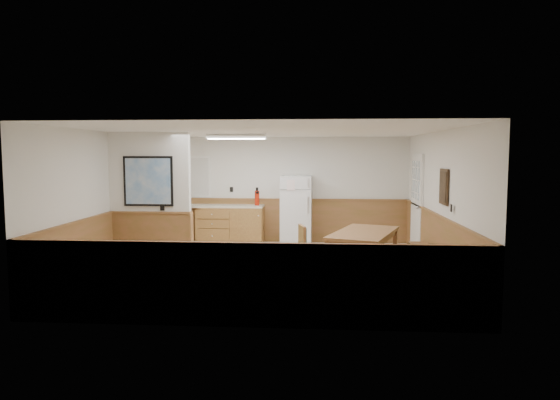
# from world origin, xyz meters

# --- Properties ---
(ground) EXTENTS (6.00, 6.00, 0.00)m
(ground) POSITION_xyz_m (0.00, 0.00, 0.00)
(ground) COLOR beige
(ground) RESTS_ON ground
(ceiling) EXTENTS (6.00, 6.00, 0.02)m
(ceiling) POSITION_xyz_m (0.00, 0.00, 2.50)
(ceiling) COLOR white
(ceiling) RESTS_ON back_wall
(back_wall) EXTENTS (6.00, 0.02, 2.50)m
(back_wall) POSITION_xyz_m (0.00, 3.00, 1.25)
(back_wall) COLOR white
(back_wall) RESTS_ON ground
(right_wall) EXTENTS (0.02, 6.00, 2.50)m
(right_wall) POSITION_xyz_m (3.00, 0.00, 1.25)
(right_wall) COLOR white
(right_wall) RESTS_ON ground
(left_wall) EXTENTS (0.02, 6.00, 2.50)m
(left_wall) POSITION_xyz_m (-3.00, 0.00, 1.25)
(left_wall) COLOR white
(left_wall) RESTS_ON ground
(wainscot_back) EXTENTS (6.00, 0.04, 1.00)m
(wainscot_back) POSITION_xyz_m (0.00, 2.98, 0.50)
(wainscot_back) COLOR #9F623F
(wainscot_back) RESTS_ON ground
(wainscot_right) EXTENTS (0.04, 6.00, 1.00)m
(wainscot_right) POSITION_xyz_m (2.98, 0.00, 0.50)
(wainscot_right) COLOR #9F623F
(wainscot_right) RESTS_ON ground
(wainscot_left) EXTENTS (0.04, 6.00, 1.00)m
(wainscot_left) POSITION_xyz_m (-2.98, 0.00, 0.50)
(wainscot_left) COLOR #9F623F
(wainscot_left) RESTS_ON ground
(partition_wall) EXTENTS (1.50, 0.20, 2.50)m
(partition_wall) POSITION_xyz_m (-2.25, 0.19, 1.23)
(partition_wall) COLOR white
(partition_wall) RESTS_ON ground
(kitchen_counter) EXTENTS (2.20, 0.61, 1.00)m
(kitchen_counter) POSITION_xyz_m (-1.21, 2.68, 0.46)
(kitchen_counter) COLOR olive
(kitchen_counter) RESTS_ON ground
(exterior_door) EXTENTS (0.07, 1.02, 2.15)m
(exterior_door) POSITION_xyz_m (2.96, 1.90, 1.05)
(exterior_door) COLOR white
(exterior_door) RESTS_ON ground
(kitchen_window) EXTENTS (0.80, 0.04, 1.00)m
(kitchen_window) POSITION_xyz_m (-2.10, 2.98, 1.55)
(kitchen_window) COLOR white
(kitchen_window) RESTS_ON back_wall
(wall_painting) EXTENTS (0.04, 0.50, 0.60)m
(wall_painting) POSITION_xyz_m (2.97, -0.30, 1.55)
(wall_painting) COLOR #382816
(wall_painting) RESTS_ON right_wall
(fluorescent_fixture) EXTENTS (1.20, 0.30, 0.09)m
(fluorescent_fixture) POSITION_xyz_m (-0.80, 1.30, 2.45)
(fluorescent_fixture) COLOR white
(fluorescent_fixture) RESTS_ON ceiling
(refrigerator) EXTENTS (0.72, 0.73, 1.60)m
(refrigerator) POSITION_xyz_m (0.37, 2.63, 0.80)
(refrigerator) COLOR white
(refrigerator) RESTS_ON ground
(dining_table) EXTENTS (1.45, 2.00, 0.75)m
(dining_table) POSITION_xyz_m (1.66, -0.15, 0.66)
(dining_table) COLOR #985838
(dining_table) RESTS_ON ground
(dining_bench) EXTENTS (0.38, 1.54, 0.45)m
(dining_bench) POSITION_xyz_m (2.72, -0.12, 0.34)
(dining_bench) COLOR #985838
(dining_bench) RESTS_ON ground
(dining_chair) EXTENTS (0.67, 0.53, 0.85)m
(dining_chair) POSITION_xyz_m (0.68, -0.14, 0.50)
(dining_chair) COLOR #985838
(dining_chair) RESTS_ON ground
(fire_extinguisher) EXTENTS (0.13, 0.13, 0.42)m
(fire_extinguisher) POSITION_xyz_m (-0.55, 2.69, 1.08)
(fire_extinguisher) COLOR red
(fire_extinguisher) RESTS_ON kitchen_counter
(soap_bottle) EXTENTS (0.08, 0.08, 0.21)m
(soap_bottle) POSITION_xyz_m (-2.15, 2.70, 1.01)
(soap_bottle) COLOR #18883A
(soap_bottle) RESTS_ON kitchen_counter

